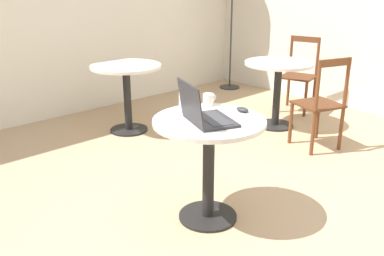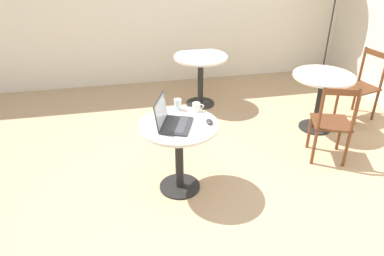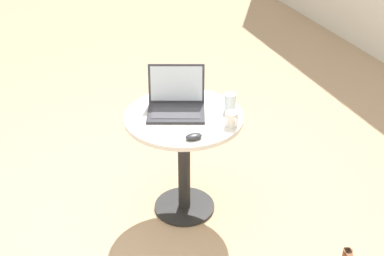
% 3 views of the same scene
% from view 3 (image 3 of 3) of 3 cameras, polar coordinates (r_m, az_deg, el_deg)
% --- Properties ---
extents(ground_plane, '(16.00, 16.00, 0.00)m').
position_cam_3_polar(ground_plane, '(3.66, -5.54, -9.78)').
color(ground_plane, tan).
extents(cafe_table_near, '(0.75, 0.75, 0.74)m').
position_cam_3_polar(cafe_table_near, '(3.43, -0.87, -1.20)').
color(cafe_table_near, black).
rests_on(cafe_table_near, ground_plane).
extents(laptop, '(0.40, 0.44, 0.27)m').
position_cam_3_polar(laptop, '(3.36, -1.70, 2.67)').
color(laptop, '#2D2D33').
rests_on(laptop, cafe_table_near).
extents(mouse, '(0.06, 0.10, 0.03)m').
position_cam_3_polar(mouse, '(3.08, 0.18, -0.90)').
color(mouse, '#2D2D33').
rests_on(mouse, cafe_table_near).
extents(mug, '(0.12, 0.08, 0.09)m').
position_cam_3_polar(mug, '(3.21, 4.25, 0.98)').
color(mug, silver).
rests_on(mug, cafe_table_near).
extents(drinking_glass, '(0.07, 0.07, 0.11)m').
position_cam_3_polar(drinking_glass, '(3.37, 4.07, 2.77)').
color(drinking_glass, silver).
rests_on(drinking_glass, cafe_table_near).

